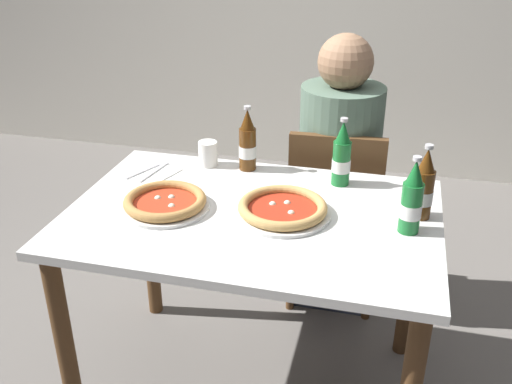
{
  "coord_description": "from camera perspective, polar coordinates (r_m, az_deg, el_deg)",
  "views": [
    {
      "loc": [
        0.42,
        -1.6,
        1.64
      ],
      "look_at": [
        0.0,
        0.05,
        0.8
      ],
      "focal_mm": 40.62,
      "sensor_mm": 36.0,
      "label": 1
    }
  ],
  "objects": [
    {
      "name": "beer_bottle_extra",
      "position": [
        1.79,
        15.09,
        -0.85
      ],
      "size": [
        0.07,
        0.07,
        0.25
      ],
      "color": "#196B2D",
      "rests_on": "dining_table_main"
    },
    {
      "name": "beer_bottle_right",
      "position": [
        1.88,
        16.16,
        0.44
      ],
      "size": [
        0.07,
        0.07,
        0.25
      ],
      "color": "#512D0F",
      "rests_on": "dining_table_main"
    },
    {
      "name": "pizza_marinara_far",
      "position": [
        1.92,
        -8.94,
        -1.03
      ],
      "size": [
        0.29,
        0.29,
        0.04
      ],
      "color": "white",
      "rests_on": "dining_table_main"
    },
    {
      "name": "pizza_margherita_near",
      "position": [
        1.86,
        2.63,
        -1.68
      ],
      "size": [
        0.31,
        0.31,
        0.04
      ],
      "color": "white",
      "rests_on": "dining_table_main"
    },
    {
      "name": "beer_bottle_left",
      "position": [
        2.15,
        -0.84,
        4.83
      ],
      "size": [
        0.07,
        0.07,
        0.25
      ],
      "color": "#512D0F",
      "rests_on": "dining_table_main"
    },
    {
      "name": "beer_bottle_center",
      "position": [
        2.05,
        8.43,
        3.44
      ],
      "size": [
        0.07,
        0.07,
        0.25
      ],
      "color": "#196B2D",
      "rests_on": "dining_table_main"
    },
    {
      "name": "chair_behind_table",
      "position": [
        2.51,
        7.8,
        -1.54
      ],
      "size": [
        0.42,
        0.42,
        0.85
      ],
      "rotation": [
        0.0,
        0.0,
        3.18
      ],
      "color": "brown",
      "rests_on": "ground_plane"
    },
    {
      "name": "dining_table_main",
      "position": [
        1.94,
        -0.36,
        -5.0
      ],
      "size": [
        1.2,
        0.8,
        0.75
      ],
      "color": "silver",
      "rests_on": "ground_plane"
    },
    {
      "name": "diner_seated",
      "position": [
        2.51,
        8.02,
        1.05
      ],
      "size": [
        0.34,
        0.34,
        1.21
      ],
      "color": "#2D3342",
      "rests_on": "ground_plane"
    },
    {
      "name": "paper_cup",
      "position": [
        2.21,
        -4.75,
        3.79
      ],
      "size": [
        0.07,
        0.07,
        0.09
      ],
      "primitive_type": "cylinder",
      "color": "white",
      "rests_on": "dining_table_main"
    },
    {
      "name": "napkin_with_cutlery",
      "position": [
        2.19,
        -10.51,
        1.92
      ],
      "size": [
        0.23,
        0.23,
        0.01
      ],
      "color": "white",
      "rests_on": "dining_table_main"
    }
  ]
}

